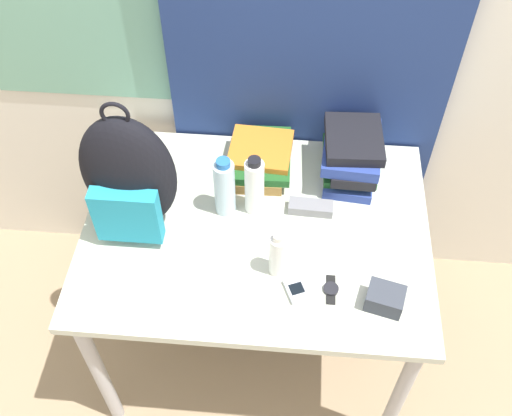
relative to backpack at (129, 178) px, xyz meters
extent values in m
cube|color=silver|center=(0.39, 0.52, 0.25)|extent=(6.00, 0.05, 2.50)
cube|color=#75B299|center=(-0.07, 0.49, 0.30)|extent=(1.10, 0.01, 0.80)
cube|color=navy|center=(0.54, 0.47, 0.25)|extent=(0.98, 0.04, 2.50)
cube|color=beige|center=(0.39, 0.01, -0.23)|extent=(1.15, 0.86, 0.03)
cylinder|color=#B2B2B7|center=(-0.13, -0.36, -0.62)|extent=(0.05, 0.05, 0.75)
cylinder|color=#B2B2B7|center=(0.91, -0.36, -0.62)|extent=(0.05, 0.05, 0.75)
cylinder|color=#B2B2B7|center=(-0.13, 0.38, -0.62)|extent=(0.05, 0.05, 0.75)
cylinder|color=#B2B2B7|center=(0.91, 0.38, -0.62)|extent=(0.05, 0.05, 0.75)
ellipsoid|color=black|center=(0.00, 0.01, 0.01)|extent=(0.30, 0.15, 0.45)
cube|color=teal|center=(0.00, -0.08, -0.08)|extent=(0.21, 0.05, 0.20)
torus|color=black|center=(0.00, 0.01, 0.25)|extent=(0.09, 0.01, 0.09)
cube|color=olive|center=(0.39, 0.29, -0.20)|extent=(0.17, 0.28, 0.04)
cube|color=#1E5623|center=(0.39, 0.29, -0.16)|extent=(0.20, 0.28, 0.03)
cube|color=orange|center=(0.38, 0.29, -0.13)|extent=(0.23, 0.22, 0.02)
cube|color=navy|center=(0.70, 0.28, -0.20)|extent=(0.19, 0.28, 0.04)
cube|color=#1E5623|center=(0.70, 0.30, -0.17)|extent=(0.19, 0.25, 0.03)
cube|color=black|center=(0.71, 0.28, -0.13)|extent=(0.16, 0.28, 0.04)
cube|color=navy|center=(0.70, 0.29, -0.09)|extent=(0.21, 0.29, 0.04)
cube|color=black|center=(0.70, 0.28, -0.05)|extent=(0.20, 0.24, 0.04)
cylinder|color=silver|center=(0.28, 0.08, -0.11)|extent=(0.07, 0.07, 0.21)
cylinder|color=#286BB7|center=(0.28, 0.08, 0.01)|extent=(0.05, 0.05, 0.02)
cylinder|color=white|center=(0.38, 0.09, -0.11)|extent=(0.06, 0.06, 0.21)
cylinder|color=black|center=(0.38, 0.09, 0.01)|extent=(0.04, 0.04, 0.02)
cylinder|color=white|center=(0.47, -0.16, -0.14)|extent=(0.05, 0.05, 0.16)
cylinder|color=white|center=(0.47, -0.16, -0.05)|extent=(0.03, 0.03, 0.02)
cube|color=#B7BCC6|center=(0.54, -0.23, -0.21)|extent=(0.09, 0.10, 0.02)
cube|color=black|center=(0.54, -0.23, -0.20)|extent=(0.05, 0.05, 0.00)
cube|color=gray|center=(0.57, 0.09, -0.20)|extent=(0.15, 0.06, 0.04)
cube|color=#383D47|center=(0.80, -0.25, -0.18)|extent=(0.13, 0.11, 0.07)
cube|color=black|center=(0.64, -0.22, -0.22)|extent=(0.03, 0.10, 0.00)
cylinder|color=#232328|center=(0.64, -0.22, -0.21)|extent=(0.05, 0.05, 0.01)
camera|label=1|loc=(0.49, -1.21, 1.35)|focal=42.00mm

